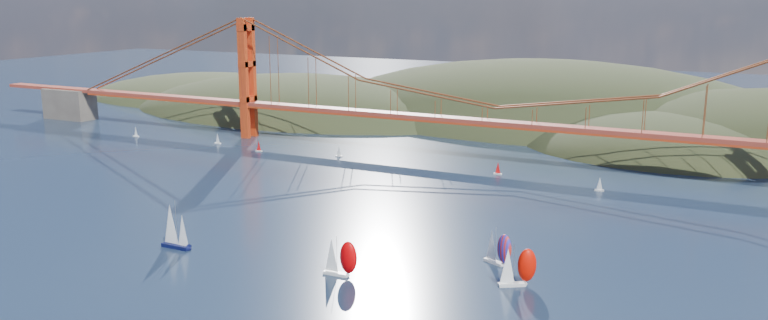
{
  "coord_description": "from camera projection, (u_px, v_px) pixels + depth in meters",
  "views": [
    {
      "loc": [
        90.48,
        -99.46,
        65.11
      ],
      "look_at": [
        -4.53,
        90.0,
        18.2
      ],
      "focal_mm": 35.0,
      "sensor_mm": 36.0,
      "label": 1
    }
  ],
  "objects": [
    {
      "name": "racer_1",
      "position": [
        517.0,
        266.0,
        170.06
      ],
      "size": [
        8.75,
        7.19,
        10.03
      ],
      "rotation": [
        0.0,
        0.0,
        0.58
      ],
      "color": "silver",
      "rests_on": "ground"
    },
    {
      "name": "sloop_navy",
      "position": [
        174.0,
        227.0,
        195.6
      ],
      "size": [
        8.34,
        4.68,
        13.03
      ],
      "rotation": [
        0.0,
        0.0,
        0.0
      ],
      "color": "black",
      "rests_on": "ground"
    },
    {
      "name": "distant_boat_9",
      "position": [
        498.0,
        168.0,
        276.43
      ],
      "size": [
        3.0,
        2.0,
        4.7
      ],
      "color": "silver",
      "rests_on": "ground"
    },
    {
      "name": "bridge",
      "position": [
        494.0,
        81.0,
        291.38
      ],
      "size": [
        552.0,
        12.0,
        55.0
      ],
      "color": "maroon",
      "rests_on": "ground"
    },
    {
      "name": "distant_boat_1",
      "position": [
        218.0,
        139.0,
        333.48
      ],
      "size": [
        3.0,
        2.0,
        4.7
      ],
      "color": "silver",
      "rests_on": "ground"
    },
    {
      "name": "distant_boat_2",
      "position": [
        259.0,
        146.0,
        317.26
      ],
      "size": [
        3.0,
        2.0,
        4.7
      ],
      "color": "silver",
      "rests_on": "ground"
    },
    {
      "name": "headlands",
      "position": [
        646.0,
        157.0,
        366.38
      ],
      "size": [
        725.0,
        225.0,
        96.0
      ],
      "color": "black",
      "rests_on": "ground"
    },
    {
      "name": "distant_boat_3",
      "position": [
        339.0,
        151.0,
        306.85
      ],
      "size": [
        3.0,
        2.0,
        4.7
      ],
      "color": "silver",
      "rests_on": "ground"
    },
    {
      "name": "distant_boat_0",
      "position": [
        136.0,
        132.0,
        350.36
      ],
      "size": [
        3.0,
        2.0,
        4.7
      ],
      "color": "silver",
      "rests_on": "ground"
    },
    {
      "name": "distant_boat_8",
      "position": [
        600.0,
        184.0,
        253.26
      ],
      "size": [
        3.0,
        2.0,
        4.7
      ],
      "color": "silver",
      "rests_on": "ground"
    },
    {
      "name": "racer_rwb",
      "position": [
        497.0,
        247.0,
        183.78
      ],
      "size": [
        8.44,
        5.98,
        9.47
      ],
      "rotation": [
        0.0,
        0.0,
        -0.43
      ],
      "color": "white",
      "rests_on": "ground"
    },
    {
      "name": "racer_0",
      "position": [
        340.0,
        257.0,
        176.31
      ],
      "size": [
        8.7,
        3.56,
        10.0
      ],
      "rotation": [
        0.0,
        0.0,
        0.03
      ],
      "color": "white",
      "rests_on": "ground"
    }
  ]
}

